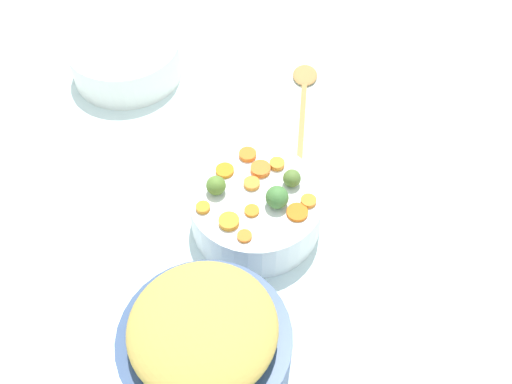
# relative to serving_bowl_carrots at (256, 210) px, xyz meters

# --- Properties ---
(tabletop) EXTENTS (2.40, 2.40, 0.02)m
(tabletop) POSITION_rel_serving_bowl_carrots_xyz_m (0.03, -0.00, -0.05)
(tabletop) COLOR silver
(tabletop) RESTS_ON ground
(serving_bowl_carrots) EXTENTS (0.24, 0.24, 0.09)m
(serving_bowl_carrots) POSITION_rel_serving_bowl_carrots_xyz_m (0.00, 0.00, 0.00)
(serving_bowl_carrots) COLOR white
(serving_bowl_carrots) RESTS_ON tabletop
(metal_pot) EXTENTS (0.25, 0.25, 0.12)m
(metal_pot) POSITION_rel_serving_bowl_carrots_xyz_m (0.04, 0.29, 0.02)
(metal_pot) COLOR navy
(metal_pot) RESTS_ON tabletop
(stuffing_mound) EXTENTS (0.21, 0.21, 0.06)m
(stuffing_mound) POSITION_rel_serving_bowl_carrots_xyz_m (0.04, 0.29, 0.11)
(stuffing_mound) COLOR gold
(stuffing_mound) RESTS_ON metal_pot
(carrot_slice_0) EXTENTS (0.04, 0.04, 0.01)m
(carrot_slice_0) POSITION_rel_serving_bowl_carrots_xyz_m (0.06, -0.05, 0.05)
(carrot_slice_0) COLOR orange
(carrot_slice_0) RESTS_ON serving_bowl_carrots
(carrot_slice_1) EXTENTS (0.03, 0.03, 0.01)m
(carrot_slice_1) POSITION_rel_serving_bowl_carrots_xyz_m (0.00, 0.04, 0.05)
(carrot_slice_1) COLOR orange
(carrot_slice_1) RESTS_ON serving_bowl_carrots
(carrot_slice_2) EXTENTS (0.03, 0.03, 0.01)m
(carrot_slice_2) POSITION_rel_serving_bowl_carrots_xyz_m (0.09, 0.04, 0.05)
(carrot_slice_2) COLOR orange
(carrot_slice_2) RESTS_ON serving_bowl_carrots
(carrot_slice_3) EXTENTS (0.03, 0.03, 0.01)m
(carrot_slice_3) POSITION_rel_serving_bowl_carrots_xyz_m (0.01, 0.09, 0.05)
(carrot_slice_3) COLOR orange
(carrot_slice_3) RESTS_ON serving_bowl_carrots
(carrot_slice_4) EXTENTS (0.04, 0.04, 0.01)m
(carrot_slice_4) POSITION_rel_serving_bowl_carrots_xyz_m (0.01, -0.02, 0.05)
(carrot_slice_4) COLOR orange
(carrot_slice_4) RESTS_ON serving_bowl_carrots
(carrot_slice_5) EXTENTS (0.04, 0.04, 0.01)m
(carrot_slice_5) POSITION_rel_serving_bowl_carrots_xyz_m (0.04, 0.06, 0.05)
(carrot_slice_5) COLOR orange
(carrot_slice_5) RESTS_ON serving_bowl_carrots
(carrot_slice_6) EXTENTS (0.04, 0.04, 0.01)m
(carrot_slice_6) POSITION_rel_serving_bowl_carrots_xyz_m (0.02, -0.09, 0.05)
(carrot_slice_6) COLOR orange
(carrot_slice_6) RESTS_ON serving_bowl_carrots
(carrot_slice_7) EXTENTS (0.05, 0.05, 0.01)m
(carrot_slice_7) POSITION_rel_serving_bowl_carrots_xyz_m (-0.00, -0.06, 0.05)
(carrot_slice_7) COLOR orange
(carrot_slice_7) RESTS_ON serving_bowl_carrots
(carrot_slice_8) EXTENTS (0.04, 0.04, 0.01)m
(carrot_slice_8) POSITION_rel_serving_bowl_carrots_xyz_m (-0.09, 0.01, 0.05)
(carrot_slice_8) COLOR orange
(carrot_slice_8) RESTS_ON serving_bowl_carrots
(carrot_slice_9) EXTENTS (0.03, 0.03, 0.01)m
(carrot_slice_9) POSITION_rel_serving_bowl_carrots_xyz_m (-0.03, -0.07, 0.05)
(carrot_slice_9) COLOR orange
(carrot_slice_9) RESTS_ON serving_bowl_carrots
(carrot_slice_10) EXTENTS (0.05, 0.05, 0.01)m
(carrot_slice_10) POSITION_rel_serving_bowl_carrots_xyz_m (-0.08, 0.03, 0.05)
(carrot_slice_10) COLOR orange
(carrot_slice_10) RESTS_ON serving_bowl_carrots
(brussels_sprout_0) EXTENTS (0.03, 0.03, 0.03)m
(brussels_sprout_0) POSITION_rel_serving_bowl_carrots_xyz_m (-0.06, -0.03, 0.06)
(brussels_sprout_0) COLOR #587732
(brussels_sprout_0) RESTS_ON serving_bowl_carrots
(brussels_sprout_1) EXTENTS (0.04, 0.04, 0.04)m
(brussels_sprout_1) POSITION_rel_serving_bowl_carrots_xyz_m (0.07, 0.00, 0.06)
(brussels_sprout_1) COLOR olive
(brussels_sprout_1) RESTS_ON serving_bowl_carrots
(brussels_sprout_2) EXTENTS (0.04, 0.04, 0.04)m
(brussels_sprout_2) POSITION_rel_serving_bowl_carrots_xyz_m (-0.04, 0.02, 0.06)
(brussels_sprout_2) COLOR #467D3A
(brussels_sprout_2) RESTS_ON serving_bowl_carrots
(wooden_spoon) EXTENTS (0.06, 0.33, 0.01)m
(wooden_spoon) POSITION_rel_serving_bowl_carrots_xyz_m (-0.07, -0.37, -0.04)
(wooden_spoon) COLOR #BD8547
(wooden_spoon) RESTS_ON tabletop
(casserole_dish) EXTENTS (0.25, 0.25, 0.09)m
(casserole_dish) POSITION_rel_serving_bowl_carrots_xyz_m (0.34, -0.39, -0.00)
(casserole_dish) COLOR white
(casserole_dish) RESTS_ON tabletop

